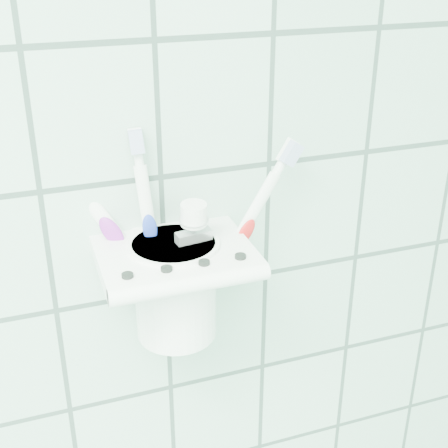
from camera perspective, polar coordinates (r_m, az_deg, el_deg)
name	(u,v)px	position (r m, az deg, el deg)	size (l,w,h in m)	color
holder_bracket	(174,257)	(0.57, -4.55, -3.02)	(0.14, 0.11, 0.04)	white
cup	(175,285)	(0.59, -4.48, -5.58)	(0.08, 0.08, 0.10)	white
toothbrush_pink	(181,219)	(0.55, -3.93, 0.42)	(0.11, 0.08, 0.21)	white
toothbrush_blue	(160,233)	(0.57, -5.91, -0.79)	(0.02, 0.04, 0.19)	white
toothbrush_orange	(190,228)	(0.57, -3.16, -0.38)	(0.10, 0.03, 0.19)	white
toothpaste_tube	(192,252)	(0.58, -2.98, -2.60)	(0.04, 0.03, 0.13)	silver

